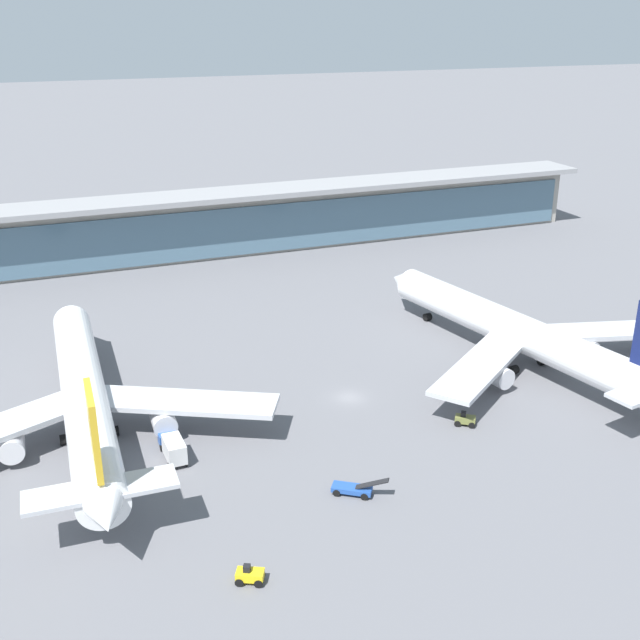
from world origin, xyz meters
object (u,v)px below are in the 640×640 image
airliner_left_stand (85,398)px  service_truck_under_wing_blue (354,489)px  airliner_centre_stand (523,334)px  service_truck_by_tail_yellow (250,575)px  service_truck_near_nose_blue (173,447)px  service_truck_at_far_stand_olive (465,419)px

airliner_left_stand → service_truck_under_wing_blue: 38.66m
airliner_centre_stand → service_truck_by_tail_yellow: airliner_centre_stand is taller
airliner_centre_stand → service_truck_under_wing_blue: bearing=-149.6°
airliner_left_stand → service_truck_under_wing_blue: airliner_left_stand is taller
airliner_centre_stand → service_truck_under_wing_blue: airliner_centre_stand is taller
airliner_left_stand → service_truck_by_tail_yellow: bearing=-72.2°
airliner_left_stand → airliner_centre_stand: size_ratio=1.00×
service_truck_near_nose_blue → service_truck_under_wing_blue: bearing=-41.0°
service_truck_under_wing_blue → service_truck_by_tail_yellow: 19.05m
service_truck_at_far_stand_olive → service_truck_by_tail_yellow: bearing=-151.7°
airliner_centre_stand → service_truck_at_far_stand_olive: (-18.79, -13.75, -4.66)m
airliner_centre_stand → service_truck_under_wing_blue: size_ratio=10.35×
airliner_centre_stand → service_truck_under_wing_blue: 46.68m
service_truck_near_nose_blue → service_truck_at_far_stand_olive: bearing=-8.9°
airliner_left_stand → service_truck_near_nose_blue: bearing=-48.0°
airliner_left_stand → service_truck_at_far_stand_olive: bearing=-18.8°
service_truck_under_wing_blue → service_truck_by_tail_yellow: size_ratio=1.91×
airliner_left_stand → service_truck_near_nose_blue: size_ratio=8.97×
airliner_centre_stand → service_truck_at_far_stand_olive: size_ratio=19.80×
service_truck_under_wing_blue → service_truck_by_tail_yellow: (-16.02, -10.30, 0.07)m
service_truck_by_tail_yellow → service_truck_at_far_stand_olive: bearing=28.3°
service_truck_by_tail_yellow → airliner_left_stand: bearing=107.8°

